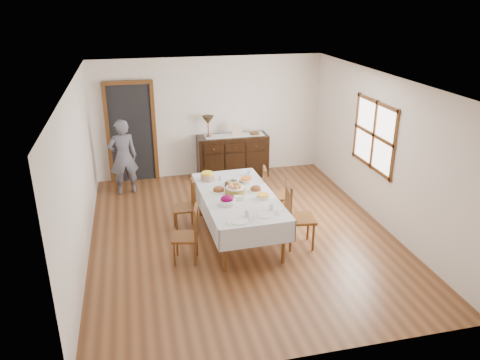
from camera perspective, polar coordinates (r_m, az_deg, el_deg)
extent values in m
plane|color=brown|center=(8.06, 0.16, -6.54)|extent=(6.00, 6.00, 0.00)
cube|color=white|center=(7.19, 0.19, 11.99)|extent=(5.00, 6.00, 0.02)
cube|color=white|center=(10.35, -3.70, 7.65)|extent=(5.00, 0.02, 2.60)
cube|color=white|center=(4.93, 8.35, -9.35)|extent=(5.00, 0.02, 2.60)
cube|color=white|center=(7.40, -19.03, 0.59)|extent=(0.02, 6.00, 2.60)
cube|color=white|center=(8.43, 16.97, 3.41)|extent=(0.02, 6.00, 2.60)
cube|color=white|center=(8.62, 16.08, 5.29)|extent=(0.02, 1.30, 1.10)
cube|color=brown|center=(8.61, 16.01, 5.29)|extent=(0.03, 1.46, 1.26)
cube|color=black|center=(10.24, -13.08, 5.53)|extent=(0.90, 0.06, 2.10)
cube|color=brown|center=(10.22, -13.08, 5.50)|extent=(1.04, 0.08, 2.18)
cube|color=silver|center=(7.62, -0.25, -1.91)|extent=(1.18, 2.26, 0.04)
cylinder|color=brown|center=(6.88, -1.90, -8.50)|extent=(0.06, 0.06, 0.72)
cylinder|color=brown|center=(7.11, 5.34, -7.51)|extent=(0.06, 0.06, 0.72)
cylinder|color=brown|center=(8.56, -4.84, -2.16)|extent=(0.06, 0.06, 0.72)
cylinder|color=brown|center=(8.74, 1.04, -1.54)|extent=(0.06, 0.06, 0.72)
cube|color=silver|center=(7.58, -4.41, -3.41)|extent=(0.09, 2.27, 0.34)
cube|color=silver|center=(7.84, 3.77, -2.49)|extent=(0.09, 2.27, 0.34)
cube|color=silver|center=(6.72, 2.20, -6.84)|extent=(1.15, 0.06, 0.34)
cube|color=silver|center=(8.69, -2.13, 0.06)|extent=(1.15, 0.06, 0.34)
cube|color=brown|center=(7.15, -6.70, -6.92)|extent=(0.46, 0.46, 0.04)
cylinder|color=brown|center=(7.41, -7.69, -7.78)|extent=(0.03, 0.03, 0.39)
cylinder|color=brown|center=(7.14, -8.01, -9.01)|extent=(0.03, 0.03, 0.39)
cylinder|color=brown|center=(7.37, -5.28, -7.83)|extent=(0.03, 0.03, 0.39)
cylinder|color=brown|center=(7.10, -5.51, -9.06)|extent=(0.03, 0.03, 0.39)
cylinder|color=brown|center=(7.16, -5.26, -4.52)|extent=(0.04, 0.04, 0.51)
cylinder|color=brown|center=(6.87, -5.50, -5.74)|extent=(0.04, 0.04, 0.51)
cube|color=brown|center=(6.91, -5.44, -3.51)|extent=(0.12, 0.36, 0.07)
cylinder|color=brown|center=(7.09, -5.31, -4.95)|extent=(0.02, 0.02, 0.42)
cylinder|color=brown|center=(7.02, -5.37, -5.25)|extent=(0.02, 0.02, 0.42)
cylinder|color=brown|center=(6.95, -5.43, -5.56)|extent=(0.02, 0.02, 0.42)
cube|color=brown|center=(8.08, -6.85, -3.41)|extent=(0.39, 0.39, 0.04)
cylinder|color=brown|center=(8.29, -7.98, -4.41)|extent=(0.03, 0.03, 0.39)
cylinder|color=brown|center=(8.02, -7.72, -5.35)|extent=(0.03, 0.03, 0.39)
cylinder|color=brown|center=(8.32, -5.89, -4.19)|extent=(0.03, 0.03, 0.39)
cylinder|color=brown|center=(8.05, -5.55, -5.12)|extent=(0.03, 0.03, 0.39)
cylinder|color=brown|center=(8.14, -5.90, -1.22)|extent=(0.04, 0.04, 0.50)
cylinder|color=brown|center=(7.85, -5.53, -2.12)|extent=(0.04, 0.04, 0.50)
cube|color=brown|center=(7.91, -5.78, -0.22)|extent=(0.04, 0.36, 0.07)
cylinder|color=brown|center=(8.08, -5.81, -1.55)|extent=(0.02, 0.02, 0.41)
cylinder|color=brown|center=(8.00, -5.71, -1.78)|extent=(0.02, 0.02, 0.41)
cylinder|color=brown|center=(7.93, -5.62, -2.00)|extent=(0.02, 0.02, 0.41)
cube|color=brown|center=(7.55, 7.36, -4.67)|extent=(0.51, 0.51, 0.04)
cylinder|color=brown|center=(7.55, 8.92, -6.93)|extent=(0.04, 0.04, 0.46)
cylinder|color=brown|center=(7.86, 8.30, -5.66)|extent=(0.04, 0.04, 0.46)
cylinder|color=brown|center=(7.47, 6.18, -7.10)|extent=(0.04, 0.04, 0.46)
cylinder|color=brown|center=(7.79, 5.66, -5.80)|extent=(0.04, 0.04, 0.46)
cylinder|color=brown|center=(7.21, 6.20, -3.30)|extent=(0.04, 0.04, 0.60)
cylinder|color=brown|center=(7.55, 5.64, -2.05)|extent=(0.04, 0.04, 0.60)
cube|color=brown|center=(7.27, 5.99, -0.81)|extent=(0.10, 0.43, 0.09)
cylinder|color=brown|center=(7.30, 6.05, -3.13)|extent=(0.02, 0.02, 0.50)
cylinder|color=brown|center=(7.39, 5.91, -2.81)|extent=(0.02, 0.02, 0.50)
cylinder|color=brown|center=(7.47, 5.77, -2.50)|extent=(0.02, 0.02, 0.50)
cube|color=brown|center=(8.44, 4.24, -1.95)|extent=(0.47, 0.47, 0.04)
cylinder|color=brown|center=(8.41, 5.45, -3.78)|extent=(0.03, 0.03, 0.41)
cylinder|color=brown|center=(8.71, 5.13, -2.85)|extent=(0.03, 0.03, 0.41)
cylinder|color=brown|center=(8.37, 3.23, -3.85)|extent=(0.03, 0.03, 0.41)
cylinder|color=brown|center=(8.66, 2.98, -2.91)|extent=(0.03, 0.03, 0.41)
cylinder|color=brown|center=(8.16, 3.17, -0.74)|extent=(0.04, 0.04, 0.54)
cylinder|color=brown|center=(8.48, 2.91, 0.16)|extent=(0.04, 0.04, 0.54)
cube|color=brown|center=(8.23, 3.07, 1.21)|extent=(0.10, 0.39, 0.08)
cylinder|color=brown|center=(8.24, 3.10, -0.63)|extent=(0.02, 0.02, 0.44)
cylinder|color=brown|center=(8.32, 3.04, -0.40)|extent=(0.02, 0.02, 0.44)
cylinder|color=brown|center=(8.40, 2.97, -0.18)|extent=(0.02, 0.02, 0.44)
cube|color=black|center=(10.40, -0.91, 2.97)|extent=(1.55, 0.52, 0.93)
cube|color=black|center=(9.98, -3.21, 3.80)|extent=(0.43, 0.02, 0.19)
sphere|color=brown|center=(9.96, -3.19, 3.76)|extent=(0.03, 0.03, 0.03)
cube|color=black|center=(10.06, -0.60, 3.99)|extent=(0.43, 0.02, 0.19)
sphere|color=brown|center=(10.04, -0.57, 3.96)|extent=(0.03, 0.03, 0.03)
cube|color=black|center=(10.17, 1.97, 4.17)|extent=(0.43, 0.02, 0.19)
sphere|color=brown|center=(10.15, 2.00, 4.14)|extent=(0.03, 0.03, 0.03)
imported|color=#585965|center=(9.63, -14.08, 3.01)|extent=(0.57, 0.43, 1.66)
cylinder|color=olive|center=(7.62, -0.61, -1.34)|extent=(0.33, 0.33, 0.11)
cylinder|color=white|center=(7.59, -0.62, -0.91)|extent=(0.29, 0.29, 0.02)
sphere|color=#D4894E|center=(7.60, -0.01, -0.65)|extent=(0.08, 0.08, 0.08)
sphere|color=#D4894E|center=(7.64, -0.29, -0.50)|extent=(0.08, 0.08, 0.08)
sphere|color=#D4894E|center=(7.65, -0.75, -0.47)|extent=(0.08, 0.08, 0.08)
sphere|color=#D4894E|center=(7.62, -1.14, -0.57)|extent=(0.08, 0.08, 0.08)
sphere|color=#D4894E|center=(7.56, -1.22, -0.75)|extent=(0.08, 0.08, 0.08)
sphere|color=#D4894E|center=(7.52, -0.95, -0.90)|extent=(0.08, 0.08, 0.08)
sphere|color=#D4894E|center=(7.51, -0.48, -0.93)|extent=(0.08, 0.08, 0.08)
sphere|color=#D4894E|center=(7.54, -0.09, -0.83)|extent=(0.08, 0.08, 0.08)
cylinder|color=black|center=(7.95, -0.86, -0.53)|extent=(0.29, 0.29, 0.05)
ellipsoid|color=pink|center=(7.94, -0.30, -0.14)|extent=(0.05, 0.05, 0.06)
ellipsoid|color=#7BB7FF|center=(7.99, -0.51, -0.02)|extent=(0.05, 0.05, 0.06)
ellipsoid|color=#97DA77|center=(8.00, -0.88, 0.02)|extent=(0.05, 0.05, 0.06)
ellipsoid|color=#FDAF5C|center=(7.98, -1.24, -0.03)|extent=(0.05, 0.05, 0.06)
ellipsoid|color=#C09EEB|center=(7.94, -1.42, -0.16)|extent=(0.05, 0.05, 0.06)
ellipsoid|color=#E0C65D|center=(7.89, -1.34, -0.30)|extent=(0.05, 0.05, 0.06)
ellipsoid|color=pink|center=(7.86, -1.03, -0.39)|extent=(0.05, 0.05, 0.06)
ellipsoid|color=#7BB7FF|center=(7.86, -0.64, -0.39)|extent=(0.05, 0.05, 0.06)
ellipsoid|color=#97DA77|center=(7.89, -0.35, -0.28)|extent=(0.05, 0.05, 0.06)
cylinder|color=silver|center=(7.72, -2.62, -1.39)|extent=(0.28, 0.28, 0.02)
ellipsoid|color=brown|center=(7.71, -2.62, -1.18)|extent=(0.19, 0.16, 0.11)
cylinder|color=silver|center=(7.76, 1.95, -1.28)|extent=(0.27, 0.27, 0.01)
ellipsoid|color=brown|center=(7.74, 1.95, -1.07)|extent=(0.19, 0.16, 0.11)
cylinder|color=silver|center=(7.25, -1.60, -2.73)|extent=(0.27, 0.27, 0.07)
ellipsoid|color=#6A0039|center=(7.23, -1.60, -2.32)|extent=(0.20, 0.17, 0.11)
cylinder|color=silver|center=(8.10, 0.73, -0.09)|extent=(0.22, 0.22, 0.05)
cylinder|color=orange|center=(8.08, 0.74, 0.19)|extent=(0.18, 0.18, 0.03)
cylinder|color=tan|center=(8.19, -3.99, 0.34)|extent=(0.24, 0.24, 0.11)
cylinder|color=yellow|center=(8.17, -4.00, 0.82)|extent=(0.20, 0.20, 0.04)
cylinder|color=silver|center=(7.48, 2.84, -2.07)|extent=(0.21, 0.21, 0.05)
cylinder|color=yellow|center=(7.46, 2.85, -1.83)|extent=(0.20, 0.20, 0.02)
cube|color=silver|center=(7.40, -0.19, -2.21)|extent=(0.14, 0.09, 0.07)
cylinder|color=silver|center=(6.73, -0.11, -5.06)|extent=(0.25, 0.25, 0.01)
cube|color=white|center=(6.70, -1.53, -5.23)|extent=(0.08, 0.12, 0.01)
cube|color=silver|center=(6.70, -1.53, -5.18)|extent=(0.02, 0.16, 0.01)
cube|color=silver|center=(6.77, 1.21, -4.94)|extent=(0.02, 0.18, 0.01)
cube|color=silver|center=(6.78, 1.54, -4.90)|extent=(0.02, 0.14, 0.01)
cylinder|color=white|center=(6.87, 0.83, -4.05)|extent=(0.07, 0.07, 0.10)
cylinder|color=silver|center=(6.94, 3.02, -4.24)|extent=(0.25, 0.25, 0.01)
cube|color=white|center=(6.90, 1.65, -4.41)|extent=(0.08, 0.12, 0.01)
cube|color=silver|center=(6.89, 1.65, -4.36)|extent=(0.02, 0.16, 0.01)
cube|color=silver|center=(6.98, 4.28, -4.12)|extent=(0.02, 0.18, 0.01)
cube|color=silver|center=(6.99, 4.59, -4.09)|extent=(0.02, 0.14, 0.01)
cylinder|color=white|center=(7.09, 3.86, -3.27)|extent=(0.07, 0.07, 0.10)
cylinder|color=white|center=(8.17, -2.41, 0.28)|extent=(0.06, 0.06, 0.10)
cylinder|color=white|center=(8.43, 1.13, 0.96)|extent=(0.07, 0.07, 0.09)
cube|color=white|center=(10.27, -0.69, 5.48)|extent=(1.30, 0.35, 0.01)
cylinder|color=brown|center=(10.20, -3.88, 5.36)|extent=(0.12, 0.12, 0.03)
cylinder|color=brown|center=(10.16, -3.90, 6.12)|extent=(0.02, 0.02, 0.25)
cone|color=#3B2D1A|center=(10.10, -3.93, 7.29)|extent=(0.26, 0.26, 0.18)
cube|color=#CCAB95|center=(10.15, -0.34, 6.08)|extent=(0.22, 0.08, 0.28)
cylinder|color=brown|center=(10.33, 1.77, 5.70)|extent=(0.20, 0.20, 0.06)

